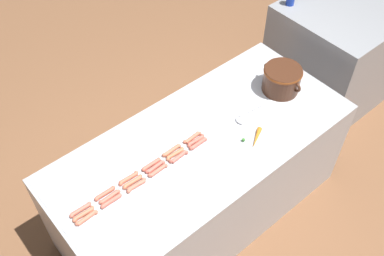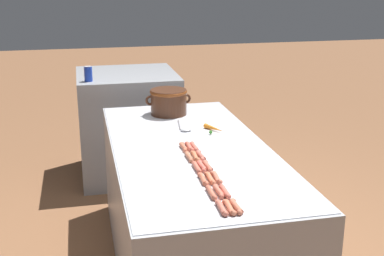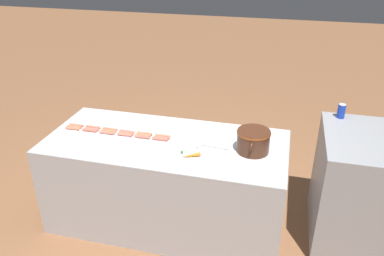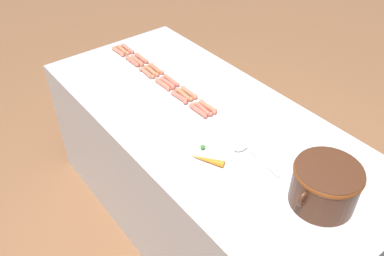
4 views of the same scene
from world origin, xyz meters
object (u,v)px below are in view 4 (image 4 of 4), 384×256
(hot_dog_11, at_px, (203,109))
(hot_dog_10, at_px, (184,95))
(hot_dog_7, at_px, (137,60))
(hot_dog_8, at_px, (151,71))
(bean_pot, at_px, (326,183))
(hot_dog_12, at_px, (118,51))
(hot_dog_15, at_px, (163,84))
(hot_dog_17, at_px, (198,111))
(hot_dog_6, at_px, (123,50))
(hot_dog_9, at_px, (167,83))
(hot_dog_2, at_px, (156,69))
(hot_dog_13, at_px, (132,61))
(hot_dog_4, at_px, (189,92))
(hot_dog_3, at_px, (171,80))
(carrot, at_px, (206,159))
(serving_spoon, at_px, (247,152))
(hot_dog_5, at_px, (208,107))
(hot_dog_0, at_px, (127,48))
(hot_dog_16, at_px, (180,97))
(hot_dog_14, at_px, (147,73))
(hot_dog_1, at_px, (141,58))

(hot_dog_11, bearing_deg, hot_dog_10, -90.90)
(hot_dog_7, xyz_separation_m, hot_dog_8, (-0.00, 0.16, 0.00))
(hot_dog_7, bearing_deg, bean_pot, 89.46)
(hot_dog_7, distance_m, hot_dog_12, 0.18)
(hot_dog_10, bearing_deg, hot_dog_15, -78.52)
(hot_dog_17, bearing_deg, bean_pot, 91.14)
(hot_dog_6, distance_m, hot_dog_9, 0.50)
(hot_dog_2, height_order, hot_dog_13, same)
(hot_dog_4, xyz_separation_m, hot_dog_9, (0.04, -0.15, 0.00))
(hot_dog_3, relative_size, hot_dog_13, 1.00)
(hot_dog_9, bearing_deg, hot_dog_7, -89.83)
(hot_dog_17, relative_size, carrot, 0.85)
(hot_dog_9, relative_size, serving_spoon, 0.52)
(bean_pot, bearing_deg, hot_dog_6, -90.48)
(hot_dog_5, xyz_separation_m, hot_dog_11, (0.03, 0.00, 0.00))
(serving_spoon, bearing_deg, hot_dog_0, -93.88)
(hot_dog_6, relative_size, bean_pot, 0.42)
(hot_dog_16, bearing_deg, hot_dog_0, -95.62)
(hot_dog_17, height_order, serving_spoon, hot_dog_17)
(hot_dog_3, xyz_separation_m, hot_dog_9, (0.03, 0.01, 0.00))
(hot_dog_14, xyz_separation_m, hot_dog_16, (-0.00, 0.32, 0.00))
(hot_dog_0, distance_m, hot_dog_16, 0.66)
(hot_dog_14, bearing_deg, hot_dog_3, 112.53)
(hot_dog_12, distance_m, hot_dog_16, 0.65)
(hot_dog_2, distance_m, hot_dog_3, 0.16)
(hot_dog_3, bearing_deg, hot_dog_9, 12.94)
(hot_dog_0, relative_size, hot_dog_5, 1.00)
(hot_dog_2, relative_size, hot_dog_10, 1.00)
(hot_dog_2, bearing_deg, hot_dog_14, 5.38)
(hot_dog_14, height_order, carrot, carrot)
(hot_dog_9, bearing_deg, hot_dog_15, -5.51)
(hot_dog_0, xyz_separation_m, hot_dog_3, (0.00, 0.49, 0.00))
(hot_dog_3, xyz_separation_m, hot_dog_11, (0.03, 0.33, 0.00))
(hot_dog_6, xyz_separation_m, hot_dog_12, (0.03, 0.00, 0.00))
(bean_pot, bearing_deg, hot_dog_1, -92.04)
(hot_dog_6, distance_m, hot_dog_10, 0.65)
(hot_dog_3, bearing_deg, hot_dog_14, -67.47)
(hot_dog_12, bearing_deg, hot_dog_14, 89.82)
(hot_dog_5, xyz_separation_m, hot_dog_7, (0.03, -0.64, 0.00))
(hot_dog_7, relative_size, hot_dog_15, 1.00)
(hot_dog_3, distance_m, hot_dog_4, 0.16)
(hot_dog_6, relative_size, hot_dog_12, 1.00)
(hot_dog_5, bearing_deg, hot_dog_12, -85.42)
(hot_dog_3, distance_m, serving_spoon, 0.71)
(hot_dog_10, height_order, hot_dog_11, same)
(hot_dog_3, xyz_separation_m, serving_spoon, (0.08, 0.71, -0.00))
(hot_dog_8, bearing_deg, hot_dog_2, -174.37)
(hot_dog_13, bearing_deg, serving_spoon, 88.96)
(hot_dog_0, bearing_deg, hot_dog_7, 78.72)
(hot_dog_5, bearing_deg, carrot, 48.84)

